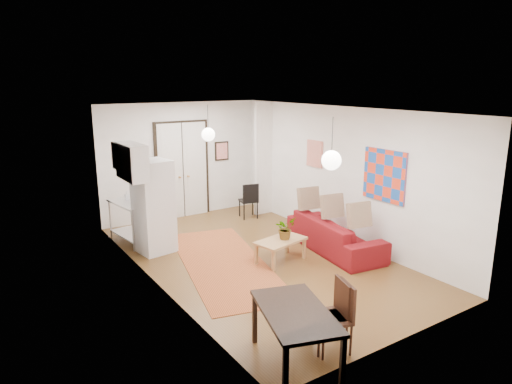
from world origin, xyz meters
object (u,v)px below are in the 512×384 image
sofa (335,234)px  fridge (153,207)px  dining_chair_far (327,310)px  coffee_table (281,243)px  black_side_chair (247,197)px  dining_chair_near (323,307)px  kitchen_counter (132,217)px  dining_table (295,317)px

sofa → fridge: (-3.11, 1.98, 0.60)m
sofa → dining_chair_far: (-2.52, -2.56, 0.19)m
coffee_table → black_side_chair: black_side_chair is taller
sofa → coffee_table: bearing=92.7°
black_side_chair → fridge: bearing=32.7°
black_side_chair → dining_chair_near: bearing=80.6°
kitchen_counter → dining_chair_near: size_ratio=1.34×
sofa → coffee_table: (-1.29, 0.12, 0.04)m
sofa → dining_table: bearing=138.4°
black_side_chair → dining_table: bearing=76.1°
fridge → dining_chair_near: 4.52m
fridge → dining_table: 4.65m
dining_chair_far → black_side_chair: bearing=175.6°
dining_table → dining_chair_far: dining_chair_far is taller
sofa → dining_chair_near: dining_chair_near is taller
sofa → kitchen_counter: (-3.32, 2.77, 0.23)m
fridge → dining_chair_far: fridge is taller
fridge → coffee_table: bearing=-53.7°
coffee_table → black_side_chair: (1.04, 2.89, 0.15)m
kitchen_counter → dining_chair_near: dining_chair_near is taller
fridge → black_side_chair: bearing=11.7°
fridge → dining_chair_near: bearing=-90.4°
coffee_table → fridge: size_ratio=0.57×
dining_table → dining_chair_near: size_ratio=1.64×
coffee_table → dining_chair_near: 2.88m
kitchen_counter → dining_chair_far: bearing=-89.5°
sofa → kitchen_counter: size_ratio=1.92×
coffee_table → fridge: bearing=134.3°
coffee_table → kitchen_counter: (-2.03, 2.65, 0.19)m
dining_chair_near → coffee_table: bearing=172.5°
sofa → dining_chair_near: (-2.52, -2.48, 0.19)m
sofa → black_side_chair: size_ratio=2.60×
sofa → dining_table: size_ratio=1.57×
fridge → black_side_chair: size_ratio=2.08×
sofa → dining_chair_far: dining_chair_far is taller
fridge → sofa: bearing=-40.5°
kitchen_counter → dining_chair_far: 5.40m
kitchen_counter → dining_table: 5.43m
dining_chair_far → black_side_chair: (2.26, 5.57, 0.00)m
kitchen_counter → dining_table: size_ratio=0.82×
sofa → dining_chair_far: 3.60m
kitchen_counter → dining_chair_far: dining_chair_far is taller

